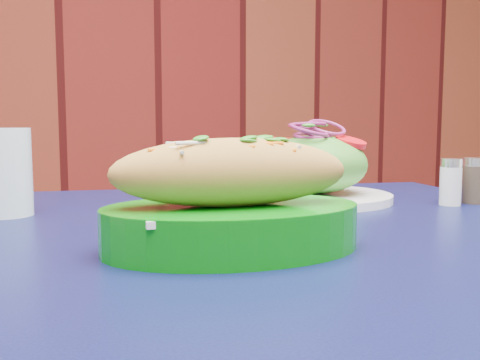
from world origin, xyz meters
name	(u,v)px	position (x,y,z in m)	size (l,w,h in m)	color
cafe_table	(280,300)	(0.07, 1.26, 0.66)	(0.95, 0.95, 0.75)	black
banh_mi_basket	(233,202)	(-0.03, 1.18, 0.80)	(0.27, 0.19, 0.11)	#056F0B
salad_plate	(314,170)	(0.21, 1.43, 0.80)	(0.24, 0.24, 0.12)	white
water_glass	(4,172)	(-0.22, 1.47, 0.81)	(0.07, 0.07, 0.11)	silver
salt_shaker	(451,182)	(0.37, 1.31, 0.78)	(0.03, 0.03, 0.07)	white
pepper_shaker	(473,181)	(0.41, 1.31, 0.78)	(0.03, 0.03, 0.07)	#3F3326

